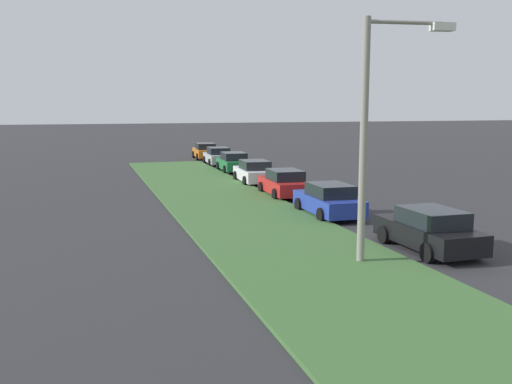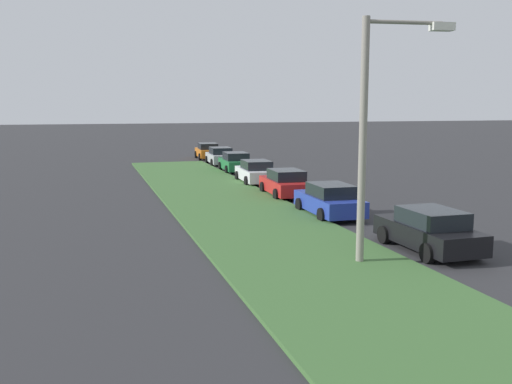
{
  "view_description": "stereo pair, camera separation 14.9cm",
  "coord_description": "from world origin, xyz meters",
  "px_view_note": "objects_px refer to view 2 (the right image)",
  "views": [
    {
      "loc": [
        -8.75,
        15.0,
        4.91
      ],
      "look_at": [
        11.6,
        8.76,
        1.68
      ],
      "focal_mm": 40.04,
      "sensor_mm": 36.0,
      "label": 1
    },
    {
      "loc": [
        -8.79,
        14.85,
        4.91
      ],
      "look_at": [
        11.6,
        8.76,
        1.68
      ],
      "focal_mm": 40.04,
      "sensor_mm": 36.0,
      "label": 2
    }
  ],
  "objects_px": {
    "parked_car_orange": "(208,151)",
    "parked_car_blue": "(329,200)",
    "parked_car_green": "(235,162)",
    "parked_car_red": "(285,183)",
    "streetlight": "(374,123)",
    "parked_car_white": "(256,172)",
    "parked_car_black": "(429,230)",
    "parked_car_silver": "(220,156)"
  },
  "relations": [
    {
      "from": "parked_car_black",
      "to": "parked_car_silver",
      "type": "distance_m",
      "value": 29.8
    },
    {
      "from": "parked_car_blue",
      "to": "parked_car_black",
      "type": "bearing_deg",
      "value": -173.21
    },
    {
      "from": "parked_car_white",
      "to": "parked_car_red",
      "type": "bearing_deg",
      "value": -177.09
    },
    {
      "from": "parked_car_silver",
      "to": "parked_car_orange",
      "type": "distance_m",
      "value": 5.54
    },
    {
      "from": "parked_car_red",
      "to": "parked_car_orange",
      "type": "bearing_deg",
      "value": 0.98
    },
    {
      "from": "parked_car_blue",
      "to": "streetlight",
      "type": "height_order",
      "value": "streetlight"
    },
    {
      "from": "parked_car_black",
      "to": "parked_car_red",
      "type": "height_order",
      "value": "same"
    },
    {
      "from": "parked_car_blue",
      "to": "parked_car_green",
      "type": "height_order",
      "value": "same"
    },
    {
      "from": "parked_car_green",
      "to": "parked_car_silver",
      "type": "xyz_separation_m",
      "value": [
        5.31,
        -0.07,
        0.0
      ]
    },
    {
      "from": "parked_car_red",
      "to": "parked_car_white",
      "type": "bearing_deg",
      "value": 2.44
    },
    {
      "from": "parked_car_black",
      "to": "parked_car_blue",
      "type": "relative_size",
      "value": 1.0
    },
    {
      "from": "parked_car_blue",
      "to": "parked_car_green",
      "type": "relative_size",
      "value": 0.99
    },
    {
      "from": "parked_car_white",
      "to": "parked_car_green",
      "type": "xyz_separation_m",
      "value": [
        6.41,
        -0.33,
        0.0
      ]
    },
    {
      "from": "parked_car_black",
      "to": "parked_car_blue",
      "type": "bearing_deg",
      "value": 5.6
    },
    {
      "from": "parked_car_black",
      "to": "parked_car_red",
      "type": "xyz_separation_m",
      "value": [
        12.54,
        0.71,
        0.0
      ]
    },
    {
      "from": "streetlight",
      "to": "parked_car_red",
      "type": "bearing_deg",
      "value": -8.27
    },
    {
      "from": "parked_car_red",
      "to": "parked_car_blue",
      "type": "bearing_deg",
      "value": -177.84
    },
    {
      "from": "parked_car_green",
      "to": "parked_car_silver",
      "type": "bearing_deg",
      "value": 2.01
    },
    {
      "from": "parked_car_blue",
      "to": "parked_car_red",
      "type": "relative_size",
      "value": 0.99
    },
    {
      "from": "parked_car_red",
      "to": "parked_car_white",
      "type": "distance_m",
      "value": 5.54
    },
    {
      "from": "parked_car_green",
      "to": "parked_car_white",
      "type": "bearing_deg",
      "value": 179.86
    },
    {
      "from": "parked_car_white",
      "to": "parked_car_silver",
      "type": "distance_m",
      "value": 11.73
    },
    {
      "from": "parked_car_blue",
      "to": "parked_car_red",
      "type": "xyz_separation_m",
      "value": [
        5.87,
        0.0,
        0.0
      ]
    },
    {
      "from": "parked_car_blue",
      "to": "parked_car_red",
      "type": "distance_m",
      "value": 5.87
    },
    {
      "from": "parked_car_black",
      "to": "parked_car_orange",
      "type": "bearing_deg",
      "value": -0.03
    },
    {
      "from": "parked_car_green",
      "to": "parked_car_silver",
      "type": "distance_m",
      "value": 5.31
    },
    {
      "from": "parked_car_blue",
      "to": "parked_car_white",
      "type": "bearing_deg",
      "value": 0.92
    },
    {
      "from": "parked_car_blue",
      "to": "parked_car_silver",
      "type": "xyz_separation_m",
      "value": [
        23.13,
        -0.37,
        0.0
      ]
    },
    {
      "from": "parked_car_black",
      "to": "parked_car_orange",
      "type": "distance_m",
      "value": 35.34
    },
    {
      "from": "parked_car_blue",
      "to": "parked_car_orange",
      "type": "xyz_separation_m",
      "value": [
        28.66,
        -0.46,
        0.0
      ]
    },
    {
      "from": "parked_car_orange",
      "to": "parked_car_blue",
      "type": "bearing_deg",
      "value": -177.83
    },
    {
      "from": "parked_car_white",
      "to": "streetlight",
      "type": "bearing_deg",
      "value": 176.82
    },
    {
      "from": "parked_car_white",
      "to": "parked_car_orange",
      "type": "distance_m",
      "value": 17.26
    },
    {
      "from": "parked_car_green",
      "to": "streetlight",
      "type": "xyz_separation_m",
      "value": [
        -25.37,
        2.25,
        3.67
      ]
    },
    {
      "from": "parked_car_red",
      "to": "streetlight",
      "type": "relative_size",
      "value": 0.58
    },
    {
      "from": "parked_car_white",
      "to": "parked_car_blue",
      "type": "bearing_deg",
      "value": -177.24
    },
    {
      "from": "parked_car_red",
      "to": "parked_car_silver",
      "type": "xyz_separation_m",
      "value": [
        17.26,
        -0.37,
        0.0
      ]
    },
    {
      "from": "parked_car_white",
      "to": "streetlight",
      "type": "height_order",
      "value": "streetlight"
    },
    {
      "from": "parked_car_black",
      "to": "parked_car_green",
      "type": "distance_m",
      "value": 24.49
    },
    {
      "from": "parked_car_blue",
      "to": "parked_car_silver",
      "type": "bearing_deg",
      "value": -0.15
    },
    {
      "from": "parked_car_black",
      "to": "parked_car_white",
      "type": "distance_m",
      "value": 18.1
    },
    {
      "from": "streetlight",
      "to": "parked_car_black",
      "type": "bearing_deg",
      "value": -71.62
    }
  ]
}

